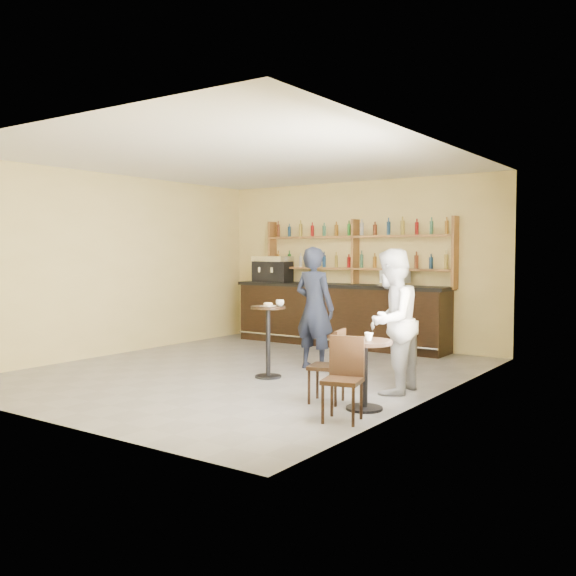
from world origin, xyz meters
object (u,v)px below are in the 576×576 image
Objects in this scene: man_main at (314,308)px; pedestal_table at (268,342)px; chair_south at (342,380)px; espresso_machine at (273,269)px; chair_west at (326,366)px; bar_counter at (339,315)px; patron_second at (391,321)px; pastry_case at (395,278)px; cafe_table at (365,375)px.

pedestal_table is at bearing 83.24° from man_main.
espresso_machine is at bearing 118.78° from chair_south.
chair_south is (0.60, -0.65, 0.01)m from chair_west.
chair_south is at bearing -56.61° from espresso_machine.
patron_second is (2.67, -3.24, 0.33)m from bar_counter.
man_main is at bearing -158.31° from chair_west.
man_main is at bearing -89.01° from pastry_case.
man_main is at bearing -119.03° from patron_second.
cafe_table is at bearing 80.77° from chair_south.
espresso_machine is 0.71× the size of pedestal_table.
man_main is at bearing 79.46° from pedestal_table.
man_main is at bearing -52.33° from espresso_machine.
pedestal_table is 2.58m from chair_south.
pedestal_table is 0.55× the size of man_main.
cafe_table is (2.05, -0.89, -0.12)m from pedestal_table.
pedestal_table is 1.16× the size of chair_west.
chair_west is at bearing -68.53° from pastry_case.
pedestal_table is (0.76, -3.33, -0.08)m from bar_counter.
chair_south is (2.86, -4.82, -0.15)m from bar_counter.
pastry_case is 3.46m from pedestal_table.
chair_west is 0.88m from chair_south.
man_main reaches higher than pedestal_table.
bar_counter is 1.40m from pastry_case.
pedestal_table is 1.15× the size of chair_south.
patron_second reaches higher than cafe_table.
pastry_case is at bearing 95.16° from chair_south.
chair_west is (1.07, -4.17, -0.90)m from pastry_case.
cafe_table is (2.81, -4.22, -0.20)m from bar_counter.
chair_west is at bearing 129.96° from man_main.
pedestal_table reaches higher than chair_west.
pastry_case is at bearing 0.00° from bar_counter.
espresso_machine is 5.77m from chair_west.
chair_south is at bearing 28.22° from chair_west.
espresso_machine is (-1.60, 0.00, 0.87)m from bar_counter.
bar_counter is 4.21m from patron_second.
pastry_case is 0.53× the size of chair_west.
chair_west is at bearing -25.97° from patron_second.
man_main is 1.02× the size of patron_second.
man_main reaches higher than bar_counter.
bar_counter reaches higher than chair_south.
pastry_case is at bearing 179.95° from chair_west.
pastry_case is 4.62m from cafe_table.
espresso_machine is at bearing 180.00° from bar_counter.
bar_counter reaches higher than cafe_table.
bar_counter is at bearing 102.82° from pedestal_table.
espresso_machine is 0.91× the size of cafe_table.
man_main is (-0.25, -2.36, -0.40)m from pastry_case.
man_main reaches higher than chair_west.
chair_south reaches higher than cafe_table.
bar_counter is 4.97× the size of chair_west.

